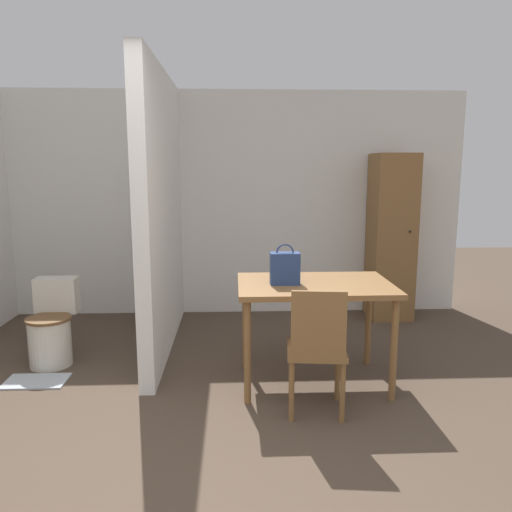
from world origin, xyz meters
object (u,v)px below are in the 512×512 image
(toilet, at_px, (52,328))
(handbag, at_px, (285,268))
(wooden_chair, at_px, (317,347))
(wooden_cabinet, at_px, (391,237))
(dining_table, at_px, (314,294))

(toilet, relative_size, handbag, 2.32)
(handbag, bearing_deg, wooden_chair, -71.08)
(toilet, distance_m, wooden_cabinet, 3.56)
(toilet, distance_m, handbag, 2.11)
(dining_table, bearing_deg, wooden_cabinet, 56.72)
(handbag, height_order, wooden_cabinet, wooden_cabinet)
(toilet, bearing_deg, wooden_cabinet, 20.07)
(toilet, relative_size, wooden_cabinet, 0.39)
(wooden_chair, bearing_deg, dining_table, 89.31)
(wooden_cabinet, bearing_deg, toilet, -159.93)
(dining_table, relative_size, handbag, 3.81)
(wooden_chair, height_order, wooden_cabinet, wooden_cabinet)
(wooden_chair, bearing_deg, handbag, 115.03)
(dining_table, height_order, handbag, handbag)
(dining_table, relative_size, wooden_chair, 1.30)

